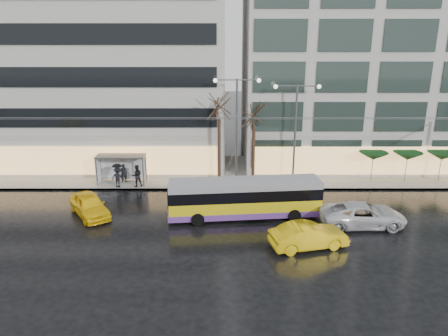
{
  "coord_description": "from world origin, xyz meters",
  "views": [
    {
      "loc": [
        0.88,
        -25.62,
        13.12
      ],
      "look_at": [
        0.92,
        5.0,
        3.28
      ],
      "focal_mm": 35.0,
      "sensor_mm": 36.0,
      "label": 1
    }
  ],
  "objects_px": {
    "trolleybus": "(244,199)",
    "street_lamp_near": "(237,117)",
    "bus_shelter": "(117,162)",
    "taxi_a": "(89,205)"
  },
  "relations": [
    {
      "from": "trolleybus",
      "to": "taxi_a",
      "type": "bearing_deg",
      "value": 178.57
    },
    {
      "from": "trolleybus",
      "to": "taxi_a",
      "type": "height_order",
      "value": "trolleybus"
    },
    {
      "from": "trolleybus",
      "to": "bus_shelter",
      "type": "relative_size",
      "value": 2.64
    },
    {
      "from": "trolleybus",
      "to": "street_lamp_near",
      "type": "height_order",
      "value": "street_lamp_near"
    },
    {
      "from": "bus_shelter",
      "to": "taxi_a",
      "type": "xyz_separation_m",
      "value": [
        -0.52,
        -6.85,
        -1.15
      ]
    },
    {
      "from": "trolleybus",
      "to": "taxi_a",
      "type": "relative_size",
      "value": 2.33
    },
    {
      "from": "trolleybus",
      "to": "bus_shelter",
      "type": "bearing_deg",
      "value": 146.47
    },
    {
      "from": "bus_shelter",
      "to": "street_lamp_near",
      "type": "height_order",
      "value": "street_lamp_near"
    },
    {
      "from": "trolleybus",
      "to": "street_lamp_near",
      "type": "xyz_separation_m",
      "value": [
        -0.39,
        7.25,
        4.62
      ]
    },
    {
      "from": "street_lamp_near",
      "to": "taxi_a",
      "type": "relative_size",
      "value": 1.9
    }
  ]
}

